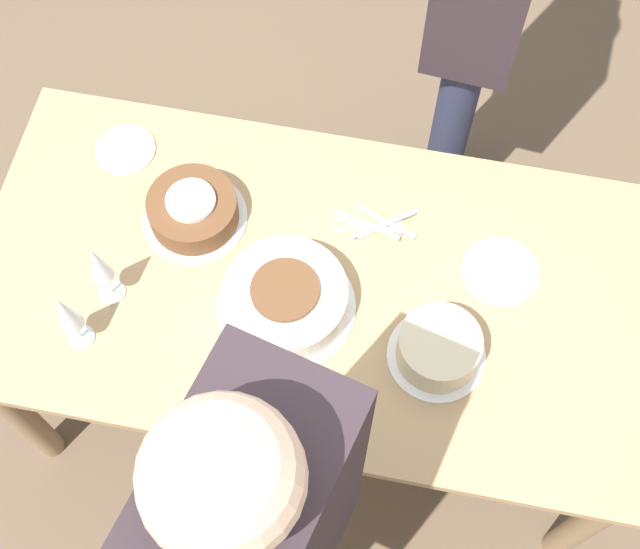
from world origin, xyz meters
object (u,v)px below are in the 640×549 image
Objects in this scene: wine_glass_near at (98,265)px; wine_glass_far at (66,313)px; cake_center_white at (286,299)px; cake_front_chocolate at (193,210)px; cake_back_decorated at (438,349)px.

wine_glass_far is (0.04, 0.12, -0.01)m from wine_glass_near.
cake_center_white reaches higher than cake_front_chocolate.
cake_center_white is 0.49m from wine_glass_far.
wine_glass_near is at bearing -106.69° from wine_glass_far.
cake_back_decorated is at bearing -172.13° from wine_glass_far.
cake_back_decorated is at bearing 158.88° from cake_front_chocolate.
cake_center_white is 1.53× the size of wine_glass_far.
wine_glass_far is at bearing 7.87° from cake_back_decorated.
wine_glass_far is at bearing 63.48° from cake_front_chocolate.
cake_back_decorated is at bearing 179.22° from wine_glass_near.
wine_glass_near is (0.41, 0.04, 0.10)m from cake_center_white.
cake_front_chocolate is at bearing -121.11° from wine_glass_near.
wine_glass_near is 1.04× the size of wine_glass_far.
cake_front_chocolate is 1.16× the size of wine_glass_near.
cake_back_decorated is 1.06× the size of wine_glass_far.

